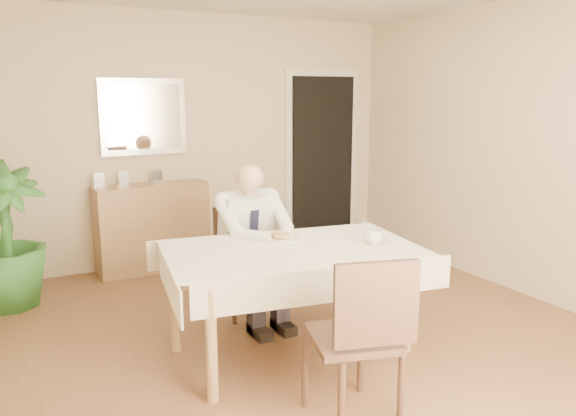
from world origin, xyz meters
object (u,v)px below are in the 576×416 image
dining_table (292,260)px  potted_palm (3,236)px  coffee_mug (374,237)px  chair_far (242,253)px  chair_near (362,331)px  sideboard (153,227)px  seated_man (256,237)px

dining_table → potted_palm: size_ratio=1.51×
coffee_mug → potted_palm: potted_palm is taller
dining_table → coffee_mug: coffee_mug is taller
chair_far → coffee_mug: 1.23m
chair_near → sideboard: size_ratio=0.86×
sideboard → dining_table: bearing=-82.6°
sideboard → seated_man: bearing=-79.5°
seated_man → sideboard: 1.79m
potted_palm → chair_far: bearing=-29.5°
seated_man → coffee_mug: bearing=-54.2°
dining_table → potted_palm: 2.55m
chair_near → seated_man: seated_man is taller
chair_near → sideboard: 3.29m
chair_near → potted_palm: size_ratio=0.77×
chair_far → coffee_mug: chair_far is taller
dining_table → chair_far: 0.90m
chair_near → seated_man: size_ratio=0.77×
dining_table → chair_near: (-0.07, -0.95, -0.13)m
sideboard → potted_palm: potted_palm is taller
chair_near → seated_man: bearing=102.8°
chair_far → chair_near: bearing=-97.8°
dining_table → seated_man: 0.59m
dining_table → coffee_mug: bearing=-9.2°
coffee_mug → potted_palm: size_ratio=0.10×
potted_palm → seated_man: bearing=-36.1°
dining_table → coffee_mug: 0.60m
dining_table → seated_man: seated_man is taller
seated_man → sideboard: bearing=102.5°
chair_near → sideboard: chair_near is taller
coffee_mug → chair_far: bearing=117.7°
potted_palm → sideboard: bearing=18.6°
potted_palm → chair_near: bearing=-59.4°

